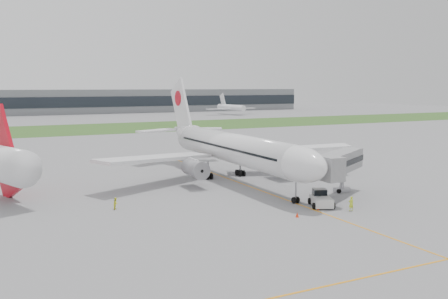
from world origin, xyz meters
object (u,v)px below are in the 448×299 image
neighbor_aircraft (6,163)px  airliner (230,147)px  jet_bridge (338,164)px  pushback_tug (321,199)px  ground_crew_near (351,204)px

neighbor_aircraft → airliner: bearing=-16.2°
neighbor_aircraft → jet_bridge: bearing=-41.6°
airliner → pushback_tug: bearing=-84.6°
jet_bridge → neighbor_aircraft: 46.38m
pushback_tug → ground_crew_near: size_ratio=2.57×
jet_bridge → neighbor_aircraft: neighbor_aircraft is taller
ground_crew_near → neighbor_aircraft: bearing=-27.2°
jet_bridge → ground_crew_near: bearing=-148.5°
airliner → pushback_tug: size_ratio=11.04×
pushback_tug → neighbor_aircraft: neighbor_aircraft is taller
ground_crew_near → neighbor_aircraft: 46.53m
airliner → jet_bridge: (7.68, -19.35, -0.72)m
ground_crew_near → neighbor_aircraft: size_ratio=0.11×
pushback_tug → ground_crew_near: pushback_tug is taller
pushback_tug → ground_crew_near: bearing=-40.0°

